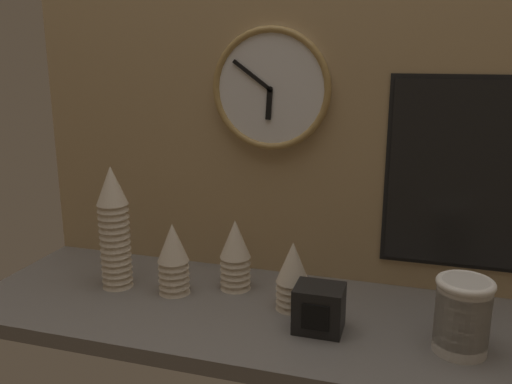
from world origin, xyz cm
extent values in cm
cube|color=slate|center=(0.00, 0.00, -2.00)|extent=(160.00, 56.00, 4.00)
cube|color=tan|center=(0.00, 26.50, 52.50)|extent=(160.00, 3.00, 105.00)
cone|color=beige|center=(-11.43, 9.72, 5.47)|extent=(8.84, 8.84, 10.94)
cone|color=beige|center=(-11.43, 9.72, 7.37)|extent=(8.84, 8.84, 10.94)
cone|color=beige|center=(-11.43, 9.72, 9.27)|extent=(8.84, 8.84, 10.94)
cone|color=beige|center=(-11.43, 9.72, 11.17)|extent=(8.84, 8.84, 10.94)
cone|color=beige|center=(-11.43, 9.72, 13.07)|extent=(8.84, 8.84, 10.94)
cone|color=beige|center=(-11.43, 9.72, 14.97)|extent=(8.84, 8.84, 10.94)
cone|color=beige|center=(-44.63, 1.15, 5.47)|extent=(8.84, 8.84, 10.94)
cone|color=beige|center=(-44.63, 1.15, 7.37)|extent=(8.84, 8.84, 10.94)
cone|color=beige|center=(-44.63, 1.15, 9.27)|extent=(8.84, 8.84, 10.94)
cone|color=beige|center=(-44.63, 1.15, 11.17)|extent=(8.84, 8.84, 10.94)
cone|color=beige|center=(-44.63, 1.15, 13.07)|extent=(8.84, 8.84, 10.94)
cone|color=beige|center=(-44.63, 1.15, 14.97)|extent=(8.84, 8.84, 10.94)
cone|color=beige|center=(-44.63, 1.15, 16.87)|extent=(8.84, 8.84, 10.94)
cone|color=beige|center=(-44.63, 1.15, 18.77)|extent=(8.84, 8.84, 10.94)
cone|color=beige|center=(-44.63, 1.15, 20.68)|extent=(8.84, 8.84, 10.94)
cone|color=beige|center=(-44.63, 1.15, 22.58)|extent=(8.84, 8.84, 10.94)
cone|color=beige|center=(-44.63, 1.15, 24.48)|extent=(8.84, 8.84, 10.94)
cone|color=beige|center=(-44.63, 1.15, 26.38)|extent=(8.84, 8.84, 10.94)
cone|color=beige|center=(-44.63, 1.15, 28.28)|extent=(8.84, 8.84, 10.94)
cone|color=beige|center=(-44.63, 1.15, 30.18)|extent=(8.84, 8.84, 10.94)
cone|color=beige|center=(-26.99, 1.91, 5.47)|extent=(8.84, 8.84, 10.94)
cone|color=beige|center=(-26.99, 1.91, 7.37)|extent=(8.84, 8.84, 10.94)
cone|color=beige|center=(-26.99, 1.91, 9.27)|extent=(8.84, 8.84, 10.94)
cone|color=beige|center=(-26.99, 1.91, 11.17)|extent=(8.84, 8.84, 10.94)
cone|color=beige|center=(-26.99, 1.91, 13.07)|extent=(8.84, 8.84, 10.94)
cone|color=beige|center=(-26.99, 1.91, 14.97)|extent=(8.84, 8.84, 10.94)
cone|color=beige|center=(7.06, 2.13, 5.47)|extent=(8.84, 8.84, 10.94)
cone|color=beige|center=(7.06, 2.13, 7.37)|extent=(8.84, 8.84, 10.94)
cone|color=beige|center=(7.06, 2.13, 9.27)|extent=(8.84, 8.84, 10.94)
cone|color=beige|center=(7.06, 2.13, 11.17)|extent=(8.84, 8.84, 10.94)
cone|color=beige|center=(7.06, 2.13, 13.07)|extent=(8.84, 8.84, 10.94)
cylinder|color=beige|center=(48.30, -7.36, 2.45)|extent=(12.04, 12.04, 4.89)
cylinder|color=beige|center=(48.30, -7.36, 4.94)|extent=(12.04, 12.04, 4.89)
cylinder|color=beige|center=(48.30, -7.36, 7.43)|extent=(12.04, 12.04, 4.89)
cylinder|color=beige|center=(48.30, -7.36, 9.93)|extent=(12.04, 12.04, 4.89)
cylinder|color=beige|center=(48.30, -7.36, 12.42)|extent=(12.04, 12.04, 4.89)
cylinder|color=beige|center=(48.30, -7.36, 14.92)|extent=(12.04, 12.04, 4.89)
torus|color=white|center=(48.30, -7.36, 16.63)|extent=(12.83, 12.83, 1.76)
cylinder|color=white|center=(-5.10, 23.90, 55.75)|extent=(34.07, 1.80, 34.07)
torus|color=#AD894C|center=(-5.10, 23.09, 55.75)|extent=(34.69, 1.98, 34.69)
cube|color=black|center=(-5.35, 22.60, 51.50)|extent=(2.04, 0.60, 8.59)
cube|color=black|center=(-10.48, 22.60, 59.65)|extent=(11.39, 0.60, 8.66)
cylinder|color=black|center=(-5.10, 22.60, 55.75)|extent=(1.70, 0.60, 1.70)
cube|color=black|center=(47.77, 24.62, 34.21)|extent=(40.17, 0.60, 52.55)
cube|color=black|center=(47.77, 24.20, 34.21)|extent=(37.77, 1.20, 50.15)
cube|color=black|center=(15.84, -7.00, 5.67)|extent=(11.82, 9.70, 11.34)
cube|color=black|center=(15.84, -12.05, 5.67)|extent=(6.50, 0.40, 6.35)
camera|label=1|loc=(36.13, -126.35, 66.25)|focal=38.00mm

